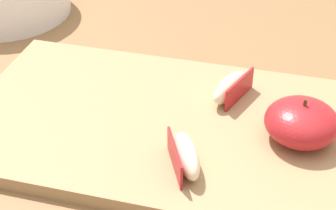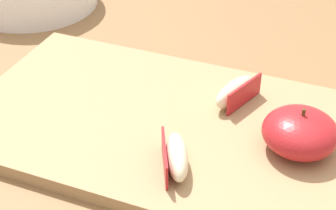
{
  "view_description": "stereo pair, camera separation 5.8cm",
  "coord_description": "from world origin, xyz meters",
  "px_view_note": "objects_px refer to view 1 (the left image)",
  "views": [
    {
      "loc": [
        0.14,
        -0.52,
        1.09
      ],
      "look_at": [
        0.02,
        -0.06,
        0.76
      ],
      "focal_mm": 57.88,
      "sensor_mm": 36.0,
      "label": 1
    },
    {
      "loc": [
        0.2,
        -0.5,
        1.09
      ],
      "look_at": [
        0.02,
        -0.06,
        0.76
      ],
      "focal_mm": 57.88,
      "sensor_mm": 36.0,
      "label": 2
    }
  ],
  "objects_px": {
    "apple_wedge_left": "(231,86)",
    "apple_wedge_front": "(186,156)",
    "cutting_board": "(168,126)",
    "apple_half_skin_up": "(302,122)"
  },
  "relations": [
    {
      "from": "cutting_board",
      "to": "apple_wedge_left",
      "type": "xyz_separation_m",
      "value": [
        0.06,
        0.06,
        0.02
      ]
    },
    {
      "from": "apple_wedge_left",
      "to": "apple_wedge_front",
      "type": "relative_size",
      "value": 1.01
    },
    {
      "from": "apple_half_skin_up",
      "to": "apple_wedge_left",
      "type": "bearing_deg",
      "value": 144.83
    },
    {
      "from": "apple_wedge_front",
      "to": "apple_wedge_left",
      "type": "bearing_deg",
      "value": 80.23
    },
    {
      "from": "apple_half_skin_up",
      "to": "apple_wedge_left",
      "type": "xyz_separation_m",
      "value": [
        -0.08,
        0.06,
        -0.01
      ]
    },
    {
      "from": "apple_wedge_left",
      "to": "apple_wedge_front",
      "type": "height_order",
      "value": "same"
    },
    {
      "from": "apple_wedge_front",
      "to": "apple_half_skin_up",
      "type": "bearing_deg",
      "value": 35.24
    },
    {
      "from": "cutting_board",
      "to": "apple_wedge_front",
      "type": "height_order",
      "value": "apple_wedge_front"
    },
    {
      "from": "cutting_board",
      "to": "apple_wedge_left",
      "type": "distance_m",
      "value": 0.09
    },
    {
      "from": "apple_half_skin_up",
      "to": "apple_wedge_front",
      "type": "xyz_separation_m",
      "value": [
        -0.1,
        -0.07,
        -0.01
      ]
    }
  ]
}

